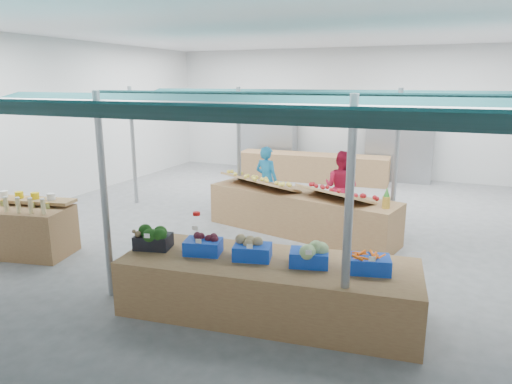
# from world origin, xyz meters

# --- Properties ---
(floor) EXTENTS (13.00, 13.00, 0.00)m
(floor) POSITION_xyz_m (0.00, 0.00, 0.00)
(floor) COLOR #606062
(floor) RESTS_ON ground
(hall) EXTENTS (13.00, 13.00, 13.00)m
(hall) POSITION_xyz_m (0.00, 1.44, 2.65)
(hall) COLOR silver
(hall) RESTS_ON ground
(pole_grid) EXTENTS (10.00, 4.60, 3.00)m
(pole_grid) POSITION_xyz_m (0.75, -1.75, 1.81)
(pole_grid) COLOR gray
(pole_grid) RESTS_ON floor
(awnings) EXTENTS (9.50, 7.08, 0.30)m
(awnings) POSITION_xyz_m (0.75, -1.75, 2.78)
(awnings) COLOR black
(awnings) RESTS_ON pole_grid
(back_shelving_left) EXTENTS (2.00, 0.50, 2.00)m
(back_shelving_left) POSITION_xyz_m (-2.50, 6.00, 1.00)
(back_shelving_left) COLOR #B23F33
(back_shelving_left) RESTS_ON floor
(back_shelving_right) EXTENTS (2.00, 0.50, 2.00)m
(back_shelving_right) POSITION_xyz_m (2.00, 6.00, 1.00)
(back_shelving_right) COLOR #B23F33
(back_shelving_right) RESTS_ON floor
(bottle_shelf) EXTENTS (2.14, 1.54, 1.16)m
(bottle_shelf) POSITION_xyz_m (-3.73, -3.30, 0.48)
(bottle_shelf) COLOR brown
(bottle_shelf) RESTS_ON floor
(veg_counter) EXTENTS (4.12, 1.81, 0.77)m
(veg_counter) POSITION_xyz_m (1.37, -3.60, 0.39)
(veg_counter) COLOR brown
(veg_counter) RESTS_ON floor
(fruit_counter) EXTENTS (4.21, 1.86, 0.88)m
(fruit_counter) POSITION_xyz_m (0.73, -0.18, 0.44)
(fruit_counter) COLOR brown
(fruit_counter) RESTS_ON floor
(far_counter) EXTENTS (4.81, 1.26, 0.86)m
(far_counter) POSITION_xyz_m (-0.53, 4.99, 0.43)
(far_counter) COLOR brown
(far_counter) RESTS_ON floor
(vendor_left) EXTENTS (0.67, 0.52, 1.64)m
(vendor_left) POSITION_xyz_m (-0.47, 0.92, 0.82)
(vendor_left) COLOR #1A76AF
(vendor_left) RESTS_ON floor
(vendor_right) EXTENTS (0.91, 0.78, 1.64)m
(vendor_right) POSITION_xyz_m (1.33, 0.92, 0.82)
(vendor_right) COLOR #B01535
(vendor_right) RESTS_ON floor
(crate_broccoli) EXTENTS (0.57, 0.46, 0.35)m
(crate_broccoli) POSITION_xyz_m (-0.33, -3.81, 0.93)
(crate_broccoli) COLOR black
(crate_broccoli) RESTS_ON veg_counter
(crate_beets) EXTENTS (0.57, 0.46, 0.29)m
(crate_beets) POSITION_xyz_m (0.44, -3.72, 0.91)
(crate_beets) COLOR #113CB8
(crate_beets) RESTS_ON veg_counter
(crate_celeriac) EXTENTS (0.57, 0.46, 0.31)m
(crate_celeriac) POSITION_xyz_m (1.15, -3.63, 0.92)
(crate_celeriac) COLOR #113CB8
(crate_celeriac) RESTS_ON veg_counter
(crate_cabbage) EXTENTS (0.57, 0.46, 0.35)m
(crate_cabbage) POSITION_xyz_m (1.92, -3.53, 0.93)
(crate_cabbage) COLOR #113CB8
(crate_cabbage) RESTS_ON veg_counter
(crate_carrots) EXTENTS (0.57, 0.46, 0.29)m
(crate_carrots) POSITION_xyz_m (2.69, -3.44, 0.89)
(crate_carrots) COLOR #113CB8
(crate_carrots) RESTS_ON veg_counter
(sparrow) EXTENTS (0.12, 0.09, 0.11)m
(sparrow) POSITION_xyz_m (-0.49, -3.97, 1.02)
(sparrow) COLOR brown
(sparrow) RESTS_ON crate_broccoli
(pole_ribbon) EXTENTS (0.12, 0.12, 0.28)m
(pole_ribbon) POSITION_xyz_m (-0.08, -3.01, 1.08)
(pole_ribbon) COLOR #AE0D0B
(pole_ribbon) RESTS_ON pole_grid
(apple_heap_yellow) EXTENTS (2.02, 1.46, 0.27)m
(apple_heap_yellow) POSITION_xyz_m (-0.25, -0.06, 1.04)
(apple_heap_yellow) COLOR #997247
(apple_heap_yellow) RESTS_ON fruit_counter
(apple_heap_red) EXTENTS (1.66, 1.28, 0.27)m
(apple_heap_red) POSITION_xyz_m (1.51, -0.46, 1.04)
(apple_heap_red) COLOR #997247
(apple_heap_red) RESTS_ON fruit_counter
(pineapple) EXTENTS (0.14, 0.14, 0.39)m
(pineapple) POSITION_xyz_m (2.51, -0.69, 1.06)
(pineapple) COLOR #8C6019
(pineapple) RESTS_ON fruit_counter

